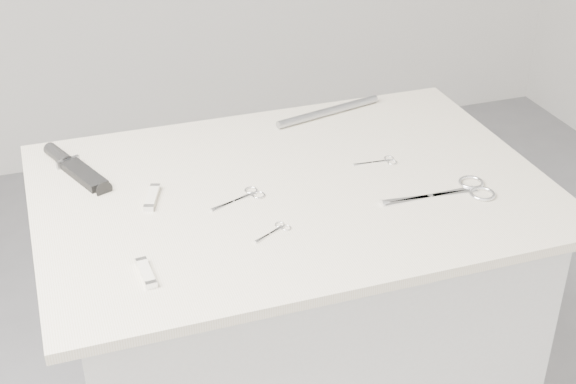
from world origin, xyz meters
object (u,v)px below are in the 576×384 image
object	(u,v)px
plinth	(292,365)
large_shears	(460,191)
embroidery_scissors_b	(381,161)
pocket_knife_a	(152,198)
embroidery_scissors_a	(245,197)
sheathed_knife	(72,166)
metal_rail	(328,111)
tiny_scissors	(276,231)
pocket_knife_b	(146,273)

from	to	relation	value
plinth	large_shears	bearing A→B (deg)	-23.30
embroidery_scissors_b	pocket_knife_a	world-z (taller)	pocket_knife_a
plinth	embroidery_scissors_b	world-z (taller)	embroidery_scissors_b
large_shears	embroidery_scissors_a	size ratio (longest dim) A/B	1.94
plinth	embroidery_scissors_b	size ratio (longest dim) A/B	9.79
plinth	sheathed_knife	xyz separation A→B (m)	(-0.40, 0.21, 0.48)
plinth	metal_rail	size ratio (longest dim) A/B	3.26
pocket_knife_a	metal_rail	size ratio (longest dim) A/B	0.32
embroidery_scissors_b	tiny_scissors	size ratio (longest dim) A/B	1.18
large_shears	embroidery_scissors_a	bearing A→B (deg)	166.10
pocket_knife_a	embroidery_scissors_b	bearing A→B (deg)	-70.50
tiny_scissors	pocket_knife_a	size ratio (longest dim) A/B	0.87
embroidery_scissors_b	tiny_scissors	world-z (taller)	same
embroidery_scissors_b	metal_rail	xyz separation A→B (m)	(-0.02, 0.25, 0.01)
embroidery_scissors_a	sheathed_knife	bearing A→B (deg)	122.93
tiny_scissors	metal_rail	world-z (taller)	metal_rail
sheathed_knife	pocket_knife_b	distance (m)	0.42
pocket_knife_a	tiny_scissors	bearing A→B (deg)	-113.74
sheathed_knife	plinth	bearing A→B (deg)	-139.23
large_shears	pocket_knife_a	xyz separation A→B (m)	(-0.57, 0.16, 0.00)
plinth	pocket_knife_b	xyz separation A→B (m)	(-0.33, -0.20, 0.48)
embroidery_scissors_b	metal_rail	size ratio (longest dim) A/B	0.33
plinth	pocket_knife_b	size ratio (longest dim) A/B	11.19
plinth	pocket_knife_a	distance (m)	0.55
large_shears	embroidery_scissors_b	bearing A→B (deg)	122.12
metal_rail	tiny_scissors	bearing A→B (deg)	-122.05
embroidery_scissors_a	pocket_knife_a	xyz separation A→B (m)	(-0.17, 0.05, 0.00)
sheathed_knife	metal_rail	distance (m)	0.60
embroidery_scissors_a	tiny_scissors	size ratio (longest dim) A/B	1.48
pocket_knife_b	embroidery_scissors_a	bearing A→B (deg)	-53.04
plinth	embroidery_scissors_b	xyz separation A→B (m)	(0.21, 0.03, 0.47)
embroidery_scissors_b	metal_rail	bearing A→B (deg)	98.56
plinth	large_shears	xyz separation A→B (m)	(0.30, -0.13, 0.47)
large_shears	plinth	bearing A→B (deg)	158.94
large_shears	pocket_knife_b	world-z (taller)	pocket_knife_b
embroidery_scissors_a	pocket_knife_a	distance (m)	0.18
embroidery_scissors_a	embroidery_scissors_b	bearing A→B (deg)	-12.17
large_shears	metal_rail	xyz separation A→B (m)	(-0.11, 0.41, 0.01)
tiny_scissors	embroidery_scissors_a	bearing A→B (deg)	69.56
tiny_scissors	pocket_knife_a	xyz separation A→B (m)	(-0.19, 0.18, 0.00)
large_shears	tiny_scissors	xyz separation A→B (m)	(-0.38, -0.02, -0.00)
plinth	tiny_scissors	distance (m)	0.50
tiny_scissors	embroidery_scissors_b	bearing A→B (deg)	3.18
embroidery_scissors_b	sheathed_knife	size ratio (longest dim) A/B	0.43
embroidery_scissors_a	pocket_knife_a	bearing A→B (deg)	143.53
metal_rail	large_shears	bearing A→B (deg)	-74.56
large_shears	embroidery_scissors_b	xyz separation A→B (m)	(-0.09, 0.16, -0.00)
embroidery_scissors_a	plinth	bearing A→B (deg)	-13.13
embroidery_scissors_a	sheathed_knife	size ratio (longest dim) A/B	0.54
large_shears	embroidery_scissors_a	xyz separation A→B (m)	(-0.40, 0.12, -0.00)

